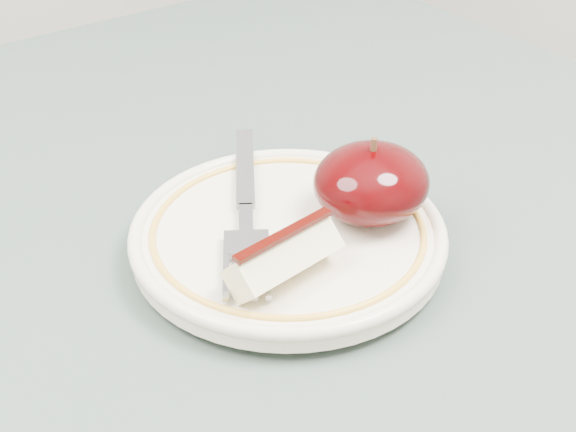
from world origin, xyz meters
TOP-DOWN VIEW (x-y plane):
  - table at (0.00, 0.00)m, footprint 0.90×0.90m
  - plate at (0.05, 0.01)m, footprint 0.20×0.20m
  - apple_half at (0.11, -0.01)m, footprint 0.07×0.07m
  - apple_wedge at (0.02, -0.03)m, footprint 0.07×0.04m
  - fork at (0.04, 0.04)m, footprint 0.12×0.17m

SIDE VIEW (x-z plane):
  - table at x=0.00m, z-range 0.29..1.04m
  - plate at x=0.05m, z-range 0.75..0.77m
  - fork at x=0.04m, z-range 0.77..0.78m
  - apple_wedge at x=0.02m, z-range 0.77..0.80m
  - apple_half at x=0.11m, z-range 0.76..0.82m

